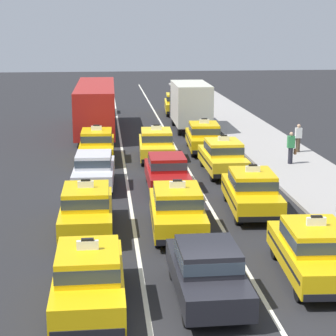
% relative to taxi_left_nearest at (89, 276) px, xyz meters
% --- Properties ---
extents(ground_plane, '(160.00, 160.00, 0.00)m').
position_rel_taxi_left_nearest_xyz_m(ground_plane, '(3.09, -1.46, -0.88)').
color(ground_plane, '#232326').
extents(lane_stripe_left_center, '(0.14, 80.00, 0.01)m').
position_rel_taxi_left_nearest_xyz_m(lane_stripe_left_center, '(1.49, 18.54, -0.87)').
color(lane_stripe_left_center, silver).
rests_on(lane_stripe_left_center, ground).
extents(lane_stripe_center_right, '(0.14, 80.00, 0.01)m').
position_rel_taxi_left_nearest_xyz_m(lane_stripe_center_right, '(4.69, 18.54, -0.87)').
color(lane_stripe_center_right, silver).
rests_on(lane_stripe_center_right, ground).
extents(sidewalk_curb, '(4.00, 90.00, 0.15)m').
position_rel_taxi_left_nearest_xyz_m(sidewalk_curb, '(10.29, 13.54, -0.80)').
color(sidewalk_curb, '#9E9993').
rests_on(sidewalk_curb, ground).
extents(taxi_left_nearest, '(1.83, 4.56, 1.96)m').
position_rel_taxi_left_nearest_xyz_m(taxi_left_nearest, '(0.00, 0.00, 0.00)').
color(taxi_left_nearest, black).
rests_on(taxi_left_nearest, ground).
extents(taxi_left_second, '(1.86, 4.58, 1.96)m').
position_rel_taxi_left_nearest_xyz_m(taxi_left_second, '(-0.20, 6.07, 0.00)').
color(taxi_left_second, black).
rests_on(taxi_left_second, ground).
extents(sedan_left_third, '(1.93, 4.37, 1.58)m').
position_rel_taxi_left_nearest_xyz_m(sedan_left_third, '(-0.02, 12.19, -0.03)').
color(sedan_left_third, black).
rests_on(sedan_left_third, ground).
extents(taxi_left_fourth, '(1.92, 4.60, 1.96)m').
position_rel_taxi_left_nearest_xyz_m(taxi_left_fourth, '(0.07, 17.77, 0.00)').
color(taxi_left_fourth, black).
rests_on(taxi_left_fourth, ground).
extents(bus_left_fifth, '(2.66, 11.23, 3.22)m').
position_rel_taxi_left_nearest_xyz_m(bus_left_fifth, '(-0.05, 26.66, 0.94)').
color(bus_left_fifth, black).
rests_on(bus_left_fifth, ground).
extents(sedan_left_sixth, '(1.77, 4.30, 1.58)m').
position_rel_taxi_left_nearest_xyz_m(sedan_left_sixth, '(0.05, 35.58, -0.03)').
color(sedan_left_sixth, black).
rests_on(sedan_left_sixth, ground).
extents(sedan_center_nearest, '(1.79, 4.31, 1.58)m').
position_rel_taxi_left_nearest_xyz_m(sedan_center_nearest, '(3.16, 0.15, -0.03)').
color(sedan_center_nearest, black).
rests_on(sedan_center_nearest, ground).
extents(taxi_center_second, '(1.98, 4.62, 1.96)m').
position_rel_taxi_left_nearest_xyz_m(taxi_center_second, '(3.00, 5.69, 0.00)').
color(taxi_center_second, black).
rests_on(taxi_center_second, ground).
extents(sedan_center_third, '(1.79, 4.31, 1.58)m').
position_rel_taxi_left_nearest_xyz_m(sedan_center_third, '(3.22, 11.35, -0.03)').
color(sedan_center_third, black).
rests_on(sedan_center_third, ground).
extents(taxi_center_fourth, '(2.00, 4.63, 1.96)m').
position_rel_taxi_left_nearest_xyz_m(taxi_center_fourth, '(3.27, 17.52, 0.00)').
color(taxi_center_fourth, black).
rests_on(taxi_center_fourth, ground).
extents(taxi_right_nearest, '(2.07, 4.66, 1.96)m').
position_rel_taxi_left_nearest_xyz_m(taxi_right_nearest, '(6.47, 1.23, 0.00)').
color(taxi_right_nearest, black).
rests_on(taxi_right_nearest, ground).
extents(taxi_right_second, '(2.08, 4.66, 1.96)m').
position_rel_taxi_left_nearest_xyz_m(taxi_right_second, '(6.19, 7.73, 0.00)').
color(taxi_right_second, black).
rests_on(taxi_right_second, ground).
extents(taxi_right_third, '(1.83, 4.57, 1.96)m').
position_rel_taxi_left_nearest_xyz_m(taxi_right_third, '(6.28, 14.11, 0.00)').
color(taxi_right_third, black).
rests_on(taxi_right_third, ground).
extents(taxi_right_fourth, '(2.06, 4.65, 1.96)m').
position_rel_taxi_left_nearest_xyz_m(taxi_right_fourth, '(6.20, 19.44, 0.00)').
color(taxi_right_fourth, black).
rests_on(taxi_right_fourth, ground).
extents(box_truck_right_fifth, '(2.36, 6.99, 3.27)m').
position_rel_taxi_left_nearest_xyz_m(box_truck_right_fifth, '(6.42, 27.07, 0.90)').
color(box_truck_right_fifth, black).
rests_on(box_truck_right_fifth, ground).
extents(taxi_right_sixth, '(2.12, 4.67, 1.96)m').
position_rel_taxi_left_nearest_xyz_m(taxi_right_sixth, '(6.35, 34.31, 0.00)').
color(taxi_right_sixth, black).
rests_on(taxi_right_sixth, ground).
extents(pedestrian_mid_block, '(0.47, 0.24, 1.67)m').
position_rel_taxi_left_nearest_xyz_m(pedestrian_mid_block, '(10.07, 15.21, 0.11)').
color(pedestrian_mid_block, '#23232D').
rests_on(pedestrian_mid_block, sidewalk_curb).
extents(pedestrian_by_storefront, '(0.47, 0.24, 1.59)m').
position_rel_taxi_left_nearest_xyz_m(pedestrian_by_storefront, '(11.34, 18.03, 0.07)').
color(pedestrian_by_storefront, '#473828').
rests_on(pedestrian_by_storefront, sidewalk_curb).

